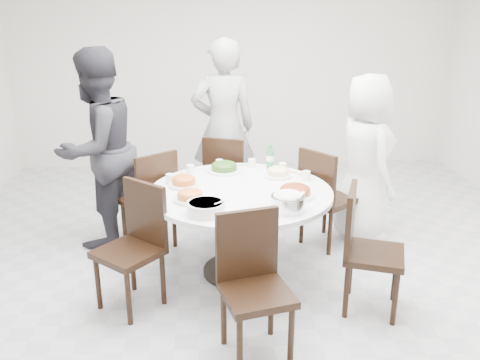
{
  "coord_description": "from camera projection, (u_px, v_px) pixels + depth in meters",
  "views": [
    {
      "loc": [
        -0.43,
        -4.01,
        2.18
      ],
      "look_at": [
        -0.15,
        -0.09,
        0.82
      ],
      "focal_mm": 38.0,
      "sensor_mm": 36.0,
      "label": 1
    }
  ],
  "objects": [
    {
      "name": "floor",
      "position": [
        256.0,
        263.0,
        4.53
      ],
      "size": [
        6.0,
        6.0,
        0.01
      ],
      "primitive_type": "cube",
      "color": "#B4B5B9",
      "rests_on": "ground"
    },
    {
      "name": "wall_back",
      "position": [
        234.0,
        65.0,
        6.89
      ],
      "size": [
        6.0,
        0.01,
        2.8
      ],
      "primitive_type": "cube",
      "color": "silver",
      "rests_on": "ground"
    },
    {
      "name": "wall_front",
      "position": [
        385.0,
        342.0,
        1.24
      ],
      "size": [
        6.0,
        0.01,
        2.8
      ],
      "primitive_type": "cube",
      "color": "silver",
      "rests_on": "ground"
    },
    {
      "name": "dining_table",
      "position": [
        240.0,
        232.0,
        4.26
      ],
      "size": [
        1.5,
        1.5,
        0.75
      ],
      "primitive_type": "cylinder",
      "color": "white",
      "rests_on": "floor"
    },
    {
      "name": "chair_ne",
      "position": [
        329.0,
        197.0,
        4.75
      ],
      "size": [
        0.59,
        0.59,
        0.95
      ],
      "primitive_type": "cube",
      "rotation": [
        0.0,
        0.0,
        2.22
      ],
      "color": "black",
      "rests_on": "floor"
    },
    {
      "name": "chair_n",
      "position": [
        229.0,
        179.0,
        5.25
      ],
      "size": [
        0.54,
        0.54,
        0.95
      ],
      "primitive_type": "cube",
      "rotation": [
        0.0,
        0.0,
        2.77
      ],
      "color": "black",
      "rests_on": "floor"
    },
    {
      "name": "chair_nw",
      "position": [
        148.0,
        199.0,
        4.7
      ],
      "size": [
        0.59,
        0.59,
        0.95
      ],
      "primitive_type": "cube",
      "rotation": [
        0.0,
        0.0,
        3.79
      ],
      "color": "black",
      "rests_on": "floor"
    },
    {
      "name": "chair_sw",
      "position": [
        128.0,
        250.0,
        3.73
      ],
      "size": [
        0.59,
        0.59,
        0.95
      ],
      "primitive_type": "cube",
      "rotation": [
        0.0,
        0.0,
        5.56
      ],
      "color": "black",
      "rests_on": "floor"
    },
    {
      "name": "chair_s",
      "position": [
        257.0,
        291.0,
        3.2
      ],
      "size": [
        0.51,
        0.51,
        0.95
      ],
      "primitive_type": "cube",
      "rotation": [
        0.0,
        0.0,
        6.53
      ],
      "color": "black",
      "rests_on": "floor"
    },
    {
      "name": "chair_se",
      "position": [
        374.0,
        252.0,
        3.7
      ],
      "size": [
        0.54,
        0.54,
        0.95
      ],
      "primitive_type": "cube",
      "rotation": [
        0.0,
        0.0,
        7.5
      ],
      "color": "black",
      "rests_on": "floor"
    },
    {
      "name": "diner_right",
      "position": [
        365.0,
        159.0,
        4.8
      ],
      "size": [
        0.66,
        0.87,
        1.6
      ],
      "primitive_type": "imported",
      "rotation": [
        0.0,
        0.0,
        1.78
      ],
      "color": "silver",
      "rests_on": "floor"
    },
    {
      "name": "diner_middle",
      "position": [
        223.0,
        128.0,
        5.42
      ],
      "size": [
        0.72,
        0.51,
        1.87
      ],
      "primitive_type": "imported",
      "rotation": [
        0.0,
        0.0,
        3.23
      ],
      "color": "black",
      "rests_on": "floor"
    },
    {
      "name": "diner_left",
      "position": [
        98.0,
        149.0,
        4.67
      ],
      "size": [
        1.08,
        1.13,
        1.84
      ],
      "primitive_type": "imported",
      "rotation": [
        0.0,
        0.0,
        4.11
      ],
      "color": "black",
      "rests_on": "floor"
    },
    {
      "name": "dish_greens",
      "position": [
        224.0,
        168.0,
        4.57
      ],
      "size": [
        0.3,
        0.3,
        0.08
      ],
      "primitive_type": "cylinder",
      "color": "white",
      "rests_on": "dining_table"
    },
    {
      "name": "dish_pale",
      "position": [
        278.0,
        174.0,
        4.44
      ],
      "size": [
        0.24,
        0.24,
        0.06
      ],
      "primitive_type": "cylinder",
      "color": "white",
      "rests_on": "dining_table"
    },
    {
      "name": "dish_orange",
      "position": [
        184.0,
        182.0,
        4.21
      ],
      "size": [
        0.25,
        0.25,
        0.07
      ],
      "primitive_type": "cylinder",
      "color": "white",
      "rests_on": "dining_table"
    },
    {
      "name": "dish_redbrown",
      "position": [
        295.0,
        192.0,
        3.98
      ],
      "size": [
        0.31,
        0.31,
        0.08
      ],
      "primitive_type": "cylinder",
      "color": "white",
      "rests_on": "dining_table"
    },
    {
      "name": "dish_tofu",
      "position": [
        190.0,
        197.0,
        3.9
      ],
      "size": [
        0.25,
        0.25,
        0.07
      ],
      "primitive_type": "cylinder",
      "color": "white",
      "rests_on": "dining_table"
    },
    {
      "name": "rice_bowl",
      "position": [
        288.0,
        203.0,
        3.72
      ],
      "size": [
        0.26,
        0.26,
        0.11
      ],
      "primitive_type": "cylinder",
      "color": "silver",
      "rests_on": "dining_table"
    },
    {
      "name": "soup_bowl",
      "position": [
        206.0,
        208.0,
        3.66
      ],
      "size": [
        0.28,
        0.28,
        0.09
      ],
      "primitive_type": "cylinder",
      "color": "white",
      "rests_on": "dining_table"
    },
    {
      "name": "beverage_bottle",
      "position": [
        270.0,
        156.0,
        4.64
      ],
      "size": [
        0.07,
        0.07,
        0.23
      ],
      "primitive_type": "cylinder",
      "color": "#2E733E",
      "rests_on": "dining_table"
    },
    {
      "name": "tea_cups",
      "position": [
        235.0,
        163.0,
        4.71
      ],
      "size": [
        0.07,
        0.07,
        0.08
      ],
      "primitive_type": "cylinder",
      "color": "white",
      "rests_on": "dining_table"
    },
    {
      "name": "chopsticks",
      "position": [
        235.0,
        166.0,
        4.73
      ],
      "size": [
        0.24,
        0.04,
        0.01
      ],
      "primitive_type": null,
      "color": "tan",
      "rests_on": "dining_table"
    }
  ]
}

